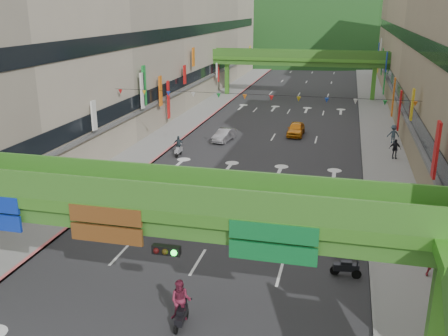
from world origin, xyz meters
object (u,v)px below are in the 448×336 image
car_yellow (296,129)px  scooter_rider_mid (181,303)px  car_silver (224,135)px  overpass_near (170,226)px  scooter_rider_near (216,205)px  pedestrian_red (436,263)px

car_yellow → scooter_rider_mid: bearing=-91.1°
car_silver → car_yellow: 8.07m
overpass_near → scooter_rider_mid: 4.17m
overpass_near → car_silver: bearing=100.0°
car_silver → car_yellow: (6.92, 4.16, 0.09)m
overpass_near → car_silver: overpass_near is taller
scooter_rider_near → pedestrian_red: (12.68, -4.52, -0.11)m
scooter_rider_near → pedestrian_red: size_ratio=1.18×
scooter_rider_near → car_silver: size_ratio=0.57×
car_yellow → scooter_rider_near: bearing=-95.6°
scooter_rider_mid → pedestrian_red: scooter_rider_mid is taller
car_silver → pedestrian_red: bearing=-44.9°
scooter_rider_mid → scooter_rider_near: bearing=97.1°
overpass_near → scooter_rider_near: bearing=96.5°
overpass_near → scooter_rider_near: (-1.41, 12.37, -4.20)m
scooter_rider_near → scooter_rider_mid: (1.42, -11.35, 0.15)m
car_yellow → pedestrian_red: size_ratio=2.30×
scooter_rider_near → car_yellow: scooter_rider_near is taller
overpass_near → car_silver: 32.63m
overpass_near → car_silver: size_ratio=7.44×
overpass_near → car_yellow: (1.30, 35.97, -4.50)m
scooter_rider_near → car_yellow: 23.76m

